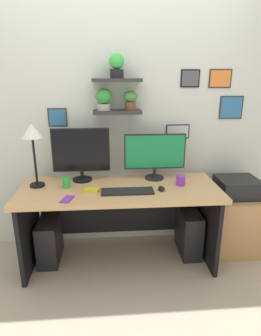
% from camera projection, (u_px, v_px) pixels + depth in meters
% --- Properties ---
extents(ground_plane, '(8.00, 8.00, 0.00)m').
position_uv_depth(ground_plane, '(121.00, 260.00, 2.70)').
color(ground_plane, tan).
extents(back_wall_assembly, '(4.40, 0.24, 2.70)m').
position_uv_depth(back_wall_assembly, '(117.00, 112.00, 2.70)').
color(back_wall_assembly, silver).
rests_on(back_wall_assembly, ground).
extents(desk, '(1.75, 0.68, 0.75)m').
position_uv_depth(desk, '(120.00, 206.00, 2.59)').
color(desk, tan).
rests_on(desk, ground).
extents(monitor_left, '(0.52, 0.18, 0.49)m').
position_uv_depth(monitor_left, '(81.00, 153.00, 2.57)').
color(monitor_left, black).
rests_on(monitor_left, desk).
extents(monitor_right, '(0.57, 0.18, 0.43)m').
position_uv_depth(monitor_right, '(155.00, 154.00, 2.63)').
color(monitor_right, black).
rests_on(monitor_right, desk).
extents(keyboard, '(0.44, 0.14, 0.02)m').
position_uv_depth(keyboard, '(127.00, 191.00, 2.36)').
color(keyboard, black).
rests_on(keyboard, desk).
extents(computer_mouse, '(0.06, 0.09, 0.03)m').
position_uv_depth(computer_mouse, '(161.00, 188.00, 2.41)').
color(computer_mouse, black).
rests_on(computer_mouse, desk).
extents(desk_lamp, '(0.18, 0.18, 0.56)m').
position_uv_depth(desk_lamp, '(32.00, 136.00, 2.37)').
color(desk_lamp, black).
rests_on(desk_lamp, desk).
extents(cell_phone, '(0.11, 0.15, 0.01)m').
position_uv_depth(cell_phone, '(67.00, 199.00, 2.22)').
color(cell_phone, purple).
rests_on(cell_phone, desk).
extents(coffee_mug, '(0.08, 0.08, 0.09)m').
position_uv_depth(coffee_mug, '(181.00, 180.00, 2.51)').
color(coffee_mug, purple).
rests_on(coffee_mug, desk).
extents(pen_cup, '(0.07, 0.07, 0.10)m').
position_uv_depth(pen_cup, '(66.00, 182.00, 2.45)').
color(pen_cup, green).
rests_on(pen_cup, desk).
extents(scissors_tray, '(0.13, 0.10, 0.02)m').
position_uv_depth(scissors_tray, '(92.00, 190.00, 2.39)').
color(scissors_tray, yellow).
rests_on(scissors_tray, desk).
extents(drawer_cabinet, '(0.44, 0.50, 0.58)m').
position_uv_depth(drawer_cabinet, '(233.00, 222.00, 2.83)').
color(drawer_cabinet, tan).
rests_on(drawer_cabinet, ground).
extents(printer, '(0.38, 0.34, 0.17)m').
position_uv_depth(printer, '(237.00, 187.00, 2.72)').
color(printer, black).
rests_on(printer, drawer_cabinet).
extents(computer_tower_left, '(0.18, 0.40, 0.41)m').
position_uv_depth(computer_tower_left, '(50.00, 240.00, 2.67)').
color(computer_tower_left, black).
rests_on(computer_tower_left, ground).
extents(computer_tower_right, '(0.18, 0.40, 0.44)m').
position_uv_depth(computer_tower_right, '(188.00, 232.00, 2.78)').
color(computer_tower_right, black).
rests_on(computer_tower_right, ground).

